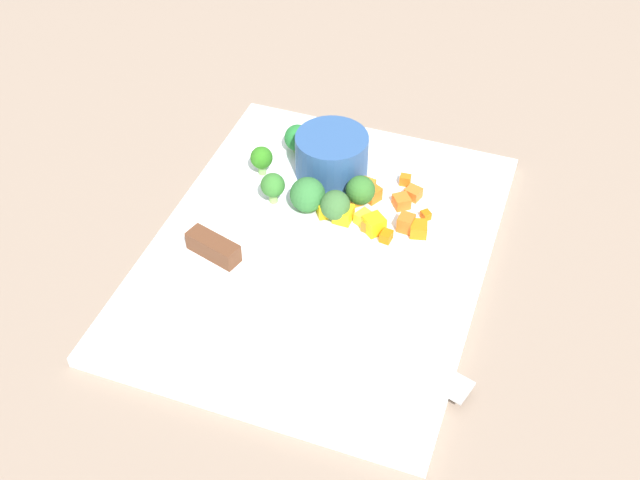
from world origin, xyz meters
TOP-DOWN VIEW (x-y plane):
  - ground_plane at (0.00, 0.00)m, footprint 4.00×4.00m
  - cutting_board at (0.00, 0.00)m, footprint 0.42×0.33m
  - prep_bowl at (-0.12, -0.03)m, footprint 0.08×0.08m
  - chef_knife at (0.07, -0.03)m, footprint 0.11×0.31m
  - carrot_dice_0 at (-0.13, 0.06)m, footprint 0.01×0.01m
  - carrot_dice_1 at (-0.06, 0.08)m, footprint 0.02×0.02m
  - carrot_dice_2 at (-0.04, 0.04)m, footprint 0.02×0.02m
  - carrot_dice_3 at (-0.05, 0.09)m, footprint 0.02×0.02m
  - carrot_dice_4 at (-0.10, 0.02)m, footprint 0.02×0.02m
  - carrot_dice_5 at (-0.03, 0.06)m, footprint 0.01×0.01m
  - carrot_dice_6 at (-0.09, 0.03)m, footprint 0.02×0.02m
  - carrot_dice_7 at (-0.08, 0.09)m, footprint 0.01×0.01m
  - carrot_dice_8 at (-0.09, 0.06)m, footprint 0.02×0.02m
  - carrot_dice_9 at (-0.08, 0.01)m, footprint 0.02×0.02m
  - carrot_dice_10 at (-0.11, 0.07)m, footprint 0.02×0.02m
  - pepper_dice_0 at (-0.05, 0.03)m, footprint 0.02×0.02m
  - pepper_dice_1 at (-0.05, 0.01)m, footprint 0.02×0.02m
  - pepper_dice_2 at (-0.04, 0.04)m, footprint 0.03×0.03m
  - pepper_dice_3 at (-0.05, -0.01)m, footprint 0.03×0.03m
  - broccoli_floret_0 at (-0.05, -0.07)m, footprint 0.03×0.03m
  - broccoli_floret_1 at (-0.05, -0.00)m, footprint 0.03×0.03m
  - broccoli_floret_2 at (-0.08, 0.02)m, footprint 0.03×0.03m
  - broccoli_floret_3 at (-0.05, -0.03)m, footprint 0.04×0.04m
  - broccoli_floret_4 at (-0.14, -0.08)m, footprint 0.03×0.03m
  - broccoli_floret_5 at (-0.09, -0.10)m, footprint 0.03×0.03m

SIDE VIEW (x-z plane):
  - ground_plane at x=0.00m, z-range 0.00..0.00m
  - cutting_board at x=0.00m, z-range 0.00..0.01m
  - carrot_dice_7 at x=-0.08m, z-range 0.01..0.02m
  - carrot_dice_5 at x=-0.03m, z-range 0.01..0.02m
  - carrot_dice_9 at x=-0.08m, z-range 0.01..0.02m
  - carrot_dice_0 at x=-0.13m, z-range 0.01..0.02m
  - carrot_dice_10 at x=-0.11m, z-range 0.01..0.02m
  - pepper_dice_0 at x=-0.05m, z-range 0.01..0.02m
  - carrot_dice_8 at x=-0.09m, z-range 0.01..0.03m
  - carrot_dice_2 at x=-0.04m, z-range 0.01..0.03m
  - carrot_dice_3 at x=-0.05m, z-range 0.01..0.03m
  - chef_knife at x=0.07m, z-range 0.01..0.03m
  - carrot_dice_4 at x=-0.10m, z-range 0.01..0.03m
  - carrot_dice_6 at x=-0.09m, z-range 0.01..0.03m
  - pepper_dice_1 at x=-0.05m, z-range 0.01..0.03m
  - pepper_dice_3 at x=-0.05m, z-range 0.01..0.03m
  - carrot_dice_1 at x=-0.06m, z-range 0.01..0.03m
  - pepper_dice_2 at x=-0.04m, z-range 0.01..0.03m
  - broccoli_floret_2 at x=-0.08m, z-range 0.01..0.05m
  - broccoli_floret_1 at x=-0.05m, z-range 0.01..0.05m
  - broccoli_floret_4 at x=-0.14m, z-range 0.01..0.05m
  - broccoli_floret_3 at x=-0.05m, z-range 0.01..0.05m
  - broccoli_floret_5 at x=-0.09m, z-range 0.02..0.05m
  - broccoli_floret_0 at x=-0.05m, z-range 0.02..0.05m
  - prep_bowl at x=-0.12m, z-range 0.01..0.06m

